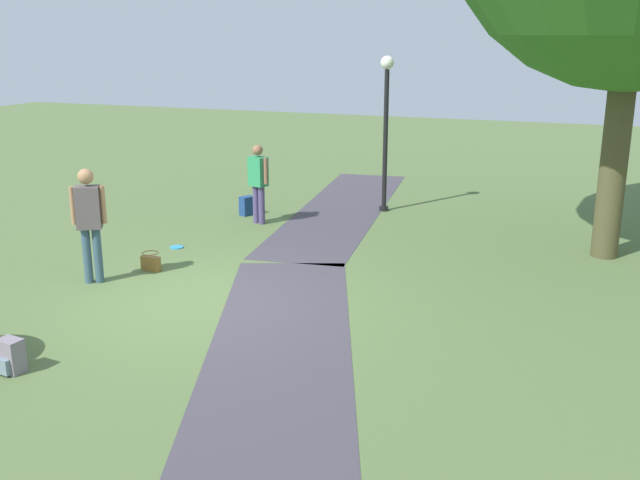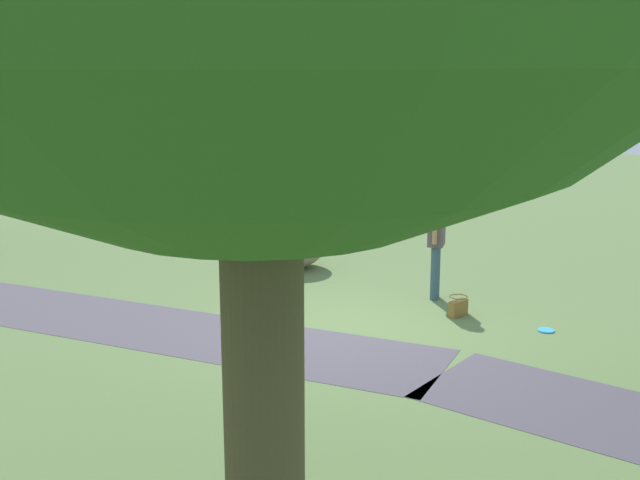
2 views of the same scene
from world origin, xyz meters
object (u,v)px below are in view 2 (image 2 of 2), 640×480
object	(u,v)px
handbag_on_grass	(458,307)
backpack_by_boulder	(263,267)
woman_with_handbag	(437,235)
lawn_boulder	(292,244)
frisbee_on_grass	(546,330)

from	to	relation	value
handbag_on_grass	backpack_by_boulder	bearing A→B (deg)	8.63
handbag_on_grass	woman_with_handbag	bearing A→B (deg)	-32.07
lawn_boulder	handbag_on_grass	bearing A→B (deg)	175.96
woman_with_handbag	lawn_boulder	bearing A→B (deg)	4.29
woman_with_handbag	frisbee_on_grass	xyz separation A→B (m)	(-2.08, 0.20, -1.03)
handbag_on_grass	frisbee_on_grass	bearing A→B (deg)	-166.78
frisbee_on_grass	backpack_by_boulder	bearing A→B (deg)	9.82
woman_with_handbag	frisbee_on_grass	size ratio (longest dim) A/B	7.57
lawn_boulder	frisbee_on_grass	xyz separation A→B (m)	(-5.12, -0.03, -0.43)
lawn_boulder	handbag_on_grass	world-z (taller)	lawn_boulder
backpack_by_boulder	frisbee_on_grass	xyz separation A→B (m)	(-4.99, -0.86, -0.18)
lawn_boulder	backpack_by_boulder	world-z (taller)	lawn_boulder
lawn_boulder	woman_with_handbag	xyz separation A→B (m)	(-3.05, -0.23, 0.60)
backpack_by_boulder	woman_with_handbag	bearing A→B (deg)	-159.94
woman_with_handbag	backpack_by_boulder	size ratio (longest dim) A/B	4.46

